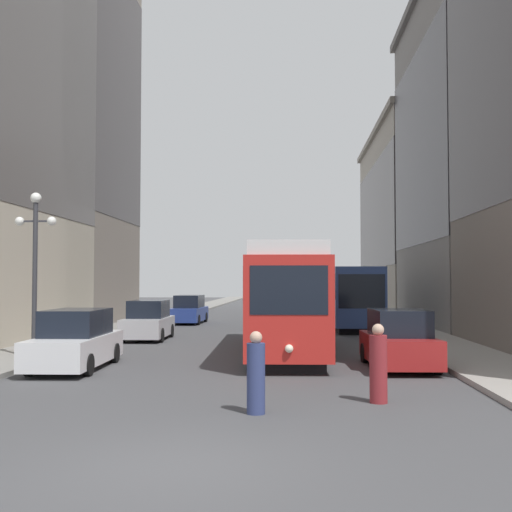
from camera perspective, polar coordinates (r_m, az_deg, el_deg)
name	(u,v)px	position (r m, az deg, el deg)	size (l,w,h in m)	color
ground_plane	(175,467)	(9.70, -7.36, -18.32)	(200.00, 200.00, 0.00)	#424244
sidewalk_left	(172,315)	(50.14, -7.62, -5.31)	(3.00, 120.00, 0.15)	gray
sidewalk_right	(372,316)	(49.61, 10.40, -5.32)	(3.00, 120.00, 0.15)	gray
streetcar	(285,297)	(24.30, 2.59, -3.70)	(3.03, 13.05, 3.89)	black
transit_bus	(349,294)	(38.05, 8.38, -3.43)	(2.75, 12.45, 3.45)	black
parked_car_left_near	(148,321)	(29.86, -9.69, -5.84)	(1.97, 4.31, 1.82)	black
parked_car_left_mid	(189,310)	(41.18, -6.05, -4.89)	(1.95, 4.88, 1.82)	black
parked_car_right_far	(399,341)	(20.24, 12.74, -7.49)	(2.02, 4.40, 1.82)	black
parked_car_left_far	(76,341)	(20.46, -15.94, -7.39)	(2.01, 4.94, 1.82)	black
pedestrian_crossing_near	(378,366)	(14.44, 10.97, -9.71)	(0.39, 0.39, 1.74)	maroon
pedestrian_crossing_far	(256,375)	(13.05, -0.01, -10.70)	(0.37, 0.37, 1.67)	navy
lamp_post_left_near	(35,249)	(22.36, -19.29, 0.60)	(1.41, 0.36, 5.52)	#333338
building_left_corner	(1,96)	(42.54, -22.03, 13.22)	(14.04, 16.20, 27.12)	slate
building_right_corner	(432,219)	(60.63, 15.58, 3.21)	(11.16, 24.10, 16.50)	#A89E8E
building_right_far	(505,155)	(41.59, 21.54, 8.49)	(11.20, 16.15, 20.20)	gray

